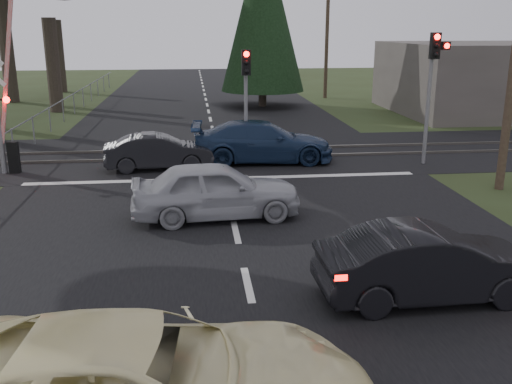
{
  "coord_description": "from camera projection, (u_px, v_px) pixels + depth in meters",
  "views": [
    {
      "loc": [
        -0.98,
        -10.21,
        4.89
      ],
      "look_at": [
        0.39,
        2.06,
        1.3
      ],
      "focal_mm": 40.0,
      "sensor_mm": 36.0,
      "label": 1
    }
  ],
  "objects": [
    {
      "name": "ground",
      "position": [
        248.0,
        285.0,
        11.21
      ],
      "size": [
        120.0,
        120.0,
        0.0
      ],
      "primitive_type": "plane",
      "color": "#293317",
      "rests_on": "ground"
    },
    {
      "name": "road",
      "position": [
        221.0,
        166.0,
        20.75
      ],
      "size": [
        14.0,
        100.0,
        0.01
      ],
      "primitive_type": "cube",
      "color": "black",
      "rests_on": "ground"
    },
    {
      "name": "rail_corridor",
      "position": [
        218.0,
        154.0,
        22.66
      ],
      "size": [
        120.0,
        8.0,
        0.01
      ],
      "primitive_type": "cube",
      "color": "black",
      "rests_on": "ground"
    },
    {
      "name": "stop_line",
      "position": [
        224.0,
        178.0,
        19.03
      ],
      "size": [
        13.0,
        0.35,
        0.0
      ],
      "primitive_type": "cube",
      "color": "silver",
      "rests_on": "ground"
    },
    {
      "name": "rail_near",
      "position": [
        219.0,
        158.0,
        21.89
      ],
      "size": [
        120.0,
        0.12,
        0.1
      ],
      "primitive_type": "cube",
      "color": "#59544C",
      "rests_on": "ground"
    },
    {
      "name": "rail_far",
      "position": [
        217.0,
        149.0,
        23.41
      ],
      "size": [
        120.0,
        0.12,
        0.1
      ],
      "primitive_type": "cube",
      "color": "#59544C",
      "rests_on": "ground"
    },
    {
      "name": "crossing_signal",
      "position": [
        5.0,
        114.0,
        19.2
      ],
      "size": [
        1.62,
        0.38,
        6.96
      ],
      "color": "slate",
      "rests_on": "ground"
    },
    {
      "name": "traffic_signal_right",
      "position": [
        433.0,
        73.0,
        20.14
      ],
      "size": [
        0.68,
        0.48,
        4.7
      ],
      "color": "slate",
      "rests_on": "ground"
    },
    {
      "name": "traffic_signal_center",
      "position": [
        246.0,
        86.0,
        20.73
      ],
      "size": [
        0.32,
        0.48,
        4.1
      ],
      "color": "slate",
      "rests_on": "ground"
    },
    {
      "name": "utility_pole_mid",
      "position": [
        327.0,
        29.0,
        39.43
      ],
      "size": [
        1.8,
        0.26,
        9.0
      ],
      "color": "#4C3D2D",
      "rests_on": "ground"
    },
    {
      "name": "utility_pole_far",
      "position": [
        275.0,
        28.0,
        63.29
      ],
      "size": [
        1.8,
        0.26,
        9.0
      ],
      "color": "#4C3D2D",
      "rests_on": "ground"
    },
    {
      "name": "conifer_tree",
      "position": [
        263.0,
        8.0,
        34.73
      ],
      "size": [
        5.2,
        5.2,
        11.0
      ],
      "color": "#473D33",
      "rests_on": "ground"
    },
    {
      "name": "fence_left",
      "position": [
        70.0,
        118.0,
        31.85
      ],
      "size": [
        0.1,
        36.0,
        1.2
      ],
      "primitive_type": null,
      "color": "slate",
      "rests_on": "ground"
    },
    {
      "name": "dark_hatchback",
      "position": [
        430.0,
        264.0,
        10.49
      ],
      "size": [
        4.21,
        1.58,
        1.37
      ],
      "primitive_type": "imported",
      "rotation": [
        0.0,
        0.0,
        1.6
      ],
      "color": "black",
      "rests_on": "ground"
    },
    {
      "name": "silver_car",
      "position": [
        216.0,
        190.0,
        14.98
      ],
      "size": [
        4.55,
        2.1,
        1.51
      ],
      "primitive_type": "imported",
      "rotation": [
        0.0,
        0.0,
        1.64
      ],
      "color": "#9E9FA5",
      "rests_on": "ground"
    },
    {
      "name": "blue_sedan",
      "position": [
        262.0,
        142.0,
        21.25
      ],
      "size": [
        5.34,
        2.42,
        1.52
      ],
      "primitive_type": "imported",
      "rotation": [
        0.0,
        0.0,
        1.51
      ],
      "color": "#172947",
      "rests_on": "ground"
    },
    {
      "name": "dark_car_far",
      "position": [
        159.0,
        152.0,
        20.19
      ],
      "size": [
        3.9,
        1.67,
        1.25
      ],
      "primitive_type": "imported",
      "rotation": [
        0.0,
        0.0,
        1.66
      ],
      "color": "black",
      "rests_on": "ground"
    }
  ]
}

